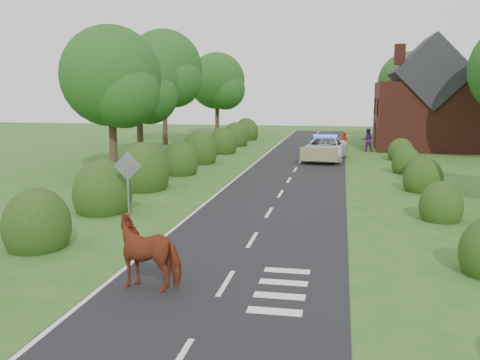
% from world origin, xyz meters
% --- Properties ---
extents(ground, '(120.00, 120.00, 0.00)m').
position_xyz_m(ground, '(0.00, 0.00, 0.00)').
color(ground, '#266117').
extents(road, '(6.00, 70.00, 0.02)m').
position_xyz_m(road, '(0.00, 15.00, 0.01)').
color(road, black).
rests_on(road, ground).
extents(road_markings, '(4.96, 70.00, 0.01)m').
position_xyz_m(road_markings, '(-1.60, 12.93, 0.03)').
color(road_markings, white).
rests_on(road_markings, road).
extents(hedgerow_left, '(2.75, 50.41, 3.00)m').
position_xyz_m(hedgerow_left, '(-6.51, 11.69, 0.75)').
color(hedgerow_left, '#173C0D').
rests_on(hedgerow_left, ground).
extents(hedgerow_right, '(2.10, 45.78, 2.10)m').
position_xyz_m(hedgerow_right, '(6.60, 11.21, 0.55)').
color(hedgerow_right, '#173C0D').
rests_on(hedgerow_right, ground).
extents(tree_left_a, '(5.74, 5.60, 8.38)m').
position_xyz_m(tree_left_a, '(-9.75, 11.86, 5.34)').
color(tree_left_a, '#332316').
rests_on(tree_left_a, ground).
extents(tree_left_b, '(5.74, 5.60, 8.07)m').
position_xyz_m(tree_left_b, '(-11.25, 19.86, 5.04)').
color(tree_left_b, '#332316').
rests_on(tree_left_b, ground).
extents(tree_left_c, '(6.97, 6.80, 10.22)m').
position_xyz_m(tree_left_c, '(-12.70, 29.83, 6.53)').
color(tree_left_c, '#332316').
rests_on(tree_left_c, ground).
extents(tree_left_d, '(6.15, 6.00, 8.89)m').
position_xyz_m(tree_left_d, '(-10.23, 39.85, 5.64)').
color(tree_left_d, '#332316').
rests_on(tree_left_d, ground).
extents(tree_right_c, '(6.15, 6.00, 8.58)m').
position_xyz_m(tree_right_c, '(9.27, 37.85, 5.34)').
color(tree_right_c, '#332316').
rests_on(tree_right_c, ground).
extents(road_sign, '(1.06, 0.08, 2.53)m').
position_xyz_m(road_sign, '(-5.00, 2.00, 1.65)').
color(road_sign, gray).
rests_on(road_sign, ground).
extents(house, '(8.00, 7.40, 9.17)m').
position_xyz_m(house, '(9.49, 30.00, 3.79)').
color(house, '#5F271D').
rests_on(house, ground).
extents(cow, '(2.13, 1.20, 1.47)m').
position_xyz_m(cow, '(-1.78, -4.43, 0.74)').
color(cow, maroon).
rests_on(cow, ground).
extents(police_van, '(3.27, 6.15, 1.78)m').
position_xyz_m(police_van, '(1.61, 21.05, 0.82)').
color(police_van, silver).
rests_on(police_van, ground).
extents(pedestrian_red, '(0.70, 0.64, 1.59)m').
position_xyz_m(pedestrian_red, '(2.94, 26.39, 0.80)').
color(pedestrian_red, '#9D0C03').
rests_on(pedestrian_red, ground).
extents(pedestrian_purple, '(0.92, 0.73, 1.85)m').
position_xyz_m(pedestrian_purple, '(4.77, 27.36, 0.92)').
color(pedestrian_purple, '#40175E').
rests_on(pedestrian_purple, ground).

